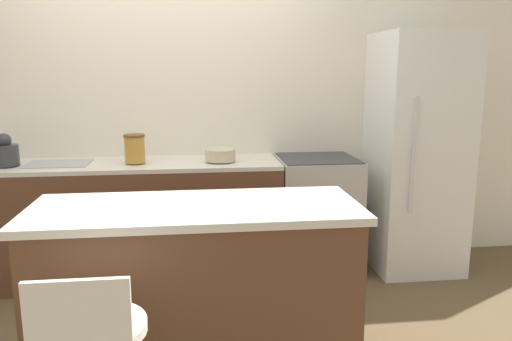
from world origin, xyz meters
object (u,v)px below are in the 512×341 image
Objects in this scene: oven_range at (316,214)px; refrigerator at (416,154)px; kettle at (5,153)px; mixing_bowl at (220,155)px.

refrigerator is at bearing -2.53° from oven_range.
refrigerator is 3.04m from kettle.
oven_range is 2.33m from kettle.
oven_range is 4.01× the size of mixing_bowl.
mixing_bowl is at bearing -179.58° from refrigerator.
mixing_bowl is at bearing -176.53° from oven_range.
mixing_bowl is at bearing 0.00° from kettle.
kettle is (-3.04, -0.01, 0.07)m from refrigerator.
mixing_bowl is (-1.53, -0.01, 0.02)m from refrigerator.
oven_range is at bearing 1.15° from kettle.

